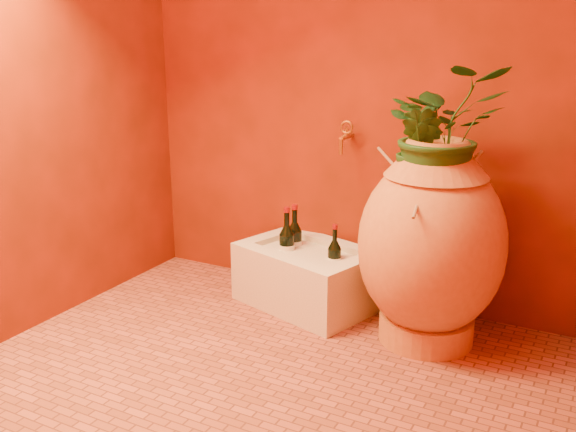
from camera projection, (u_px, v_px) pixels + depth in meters
The scene contains 11 objects.
floor at pixel (266, 376), 2.73m from camera, with size 2.50×2.50×0.00m, color #964731.
wall_back at pixel (362, 64), 3.22m from camera, with size 2.50×0.02×2.50m, color #531A04.
wall_left at pixel (27, 67), 2.94m from camera, with size 0.02×2.00×2.50m, color #531A04.
amphora at pixel (431, 244), 2.92m from camera, with size 0.71×0.71×0.96m.
stone_basin at pixel (307, 277), 3.40m from camera, with size 0.79×0.66×0.32m.
wine_bottle_a at pixel (295, 243), 3.49m from camera, with size 0.08×0.08×0.34m.
wine_bottle_b at pixel (334, 260), 3.29m from camera, with size 0.07×0.07×0.29m.
wine_bottle_c at pixel (287, 247), 3.42m from camera, with size 0.08×0.08×0.34m.
wall_tap at pixel (345, 135), 3.28m from camera, with size 0.07×0.15×0.16m.
plant_main at pixel (442, 130), 2.78m from camera, with size 0.52×0.45×0.57m, color #184319.
plant_side at pixel (419, 150), 2.79m from camera, with size 0.21×0.17×0.38m, color #184319.
Camera 1 is at (1.22, -2.10, 1.43)m, focal length 40.00 mm.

